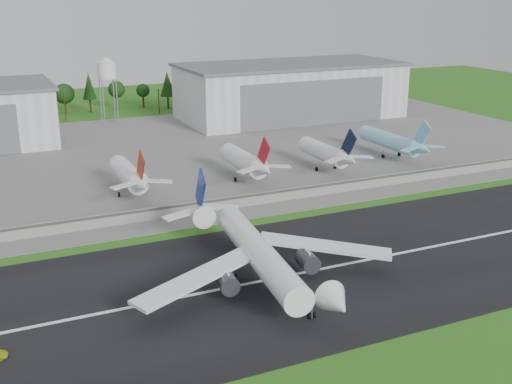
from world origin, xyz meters
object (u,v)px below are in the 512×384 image
main_airliner (261,261)px  parked_jet_skyblue (395,142)px  parked_jet_red_b (247,162)px  parked_jet_navy (329,153)px  parked_jet_red_a (131,176)px

main_airliner → parked_jet_skyblue: 112.08m
main_airliner → parked_jet_skyblue: bearing=-133.2°
parked_jet_red_b → parked_jet_skyblue: (59.05, 4.96, -0.32)m
main_airliner → parked_jet_navy: 87.28m
parked_jet_red_b → parked_jet_navy: bearing=-0.1°
parked_jet_red_a → parked_jet_navy: (65.55, -0.02, -0.11)m
parked_jet_skyblue → parked_jet_red_b: bearing=-175.2°
main_airliner → parked_jet_red_a: bearing=-75.0°
parked_jet_red_b → parked_jet_navy: (29.09, -0.03, -0.21)m
parked_jet_navy → parked_jet_skyblue: parked_jet_navy is taller
parked_jet_red_a → parked_jet_skyblue: (95.51, 4.97, -0.23)m
parked_jet_navy → parked_jet_skyblue: 30.38m
parked_jet_red_a → parked_jet_navy: bearing=-0.0°
parked_jet_red_b → parked_jet_navy: parked_jet_red_b is taller
parked_jet_red_a → parked_jet_skyblue: parked_jet_red_a is taller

